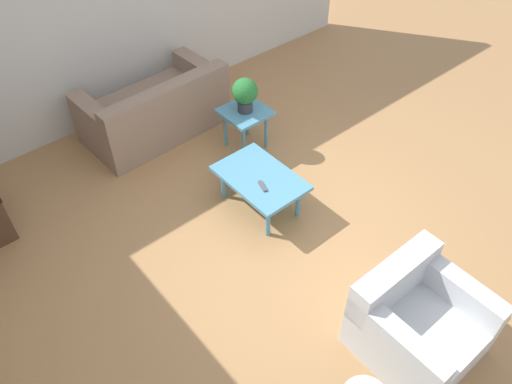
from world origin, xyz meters
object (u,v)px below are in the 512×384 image
object	(u,v)px
side_table_plant	(245,116)
sofa	(156,111)
potted_plant	(245,93)
coffee_table	(260,180)
armchair	(416,322)

from	to	relation	value
side_table_plant	sofa	bearing A→B (deg)	34.58
potted_plant	side_table_plant	bearing A→B (deg)	-90.00
sofa	coffee_table	world-z (taller)	sofa
coffee_table	side_table_plant	size ratio (longest dim) A/B	1.79
armchair	side_table_plant	world-z (taller)	armchair
sofa	armchair	world-z (taller)	sofa
armchair	coffee_table	world-z (taller)	armchair
armchair	potted_plant	xyz separation A→B (m)	(2.93, -0.63, 0.45)
side_table_plant	armchair	bearing A→B (deg)	167.87
side_table_plant	potted_plant	bearing A→B (deg)	90.00
armchair	coffee_table	xyz separation A→B (m)	(2.04, -0.09, 0.07)
armchair	side_table_plant	xyz separation A→B (m)	(2.93, -0.63, 0.13)
sofa	potted_plant	bearing A→B (deg)	122.20
side_table_plant	potted_plant	xyz separation A→B (m)	(0.00, 0.00, 0.32)
sofa	side_table_plant	xyz separation A→B (m)	(-0.95, -0.65, 0.13)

